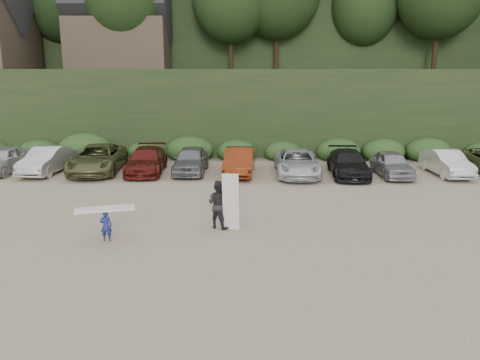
{
  "coord_description": "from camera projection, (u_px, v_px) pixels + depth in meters",
  "views": [
    {
      "loc": [
        -1.54,
        -16.72,
        5.98
      ],
      "look_at": [
        -1.8,
        3.0,
        1.3
      ],
      "focal_mm": 35.0,
      "sensor_mm": 36.0,
      "label": 1
    }
  ],
  "objects": [
    {
      "name": "parked_cars",
      "position": [
        281.0,
        161.0,
        27.25
      ],
      "size": [
        36.63,
        6.31,
        1.62
      ],
      "color": "silver",
      "rests_on": "ground"
    },
    {
      "name": "ground",
      "position": [
        287.0,
        232.0,
        17.63
      ],
      "size": [
        120.0,
        120.0,
        0.0
      ],
      "primitive_type": "plane",
      "color": "tan",
      "rests_on": "ground"
    },
    {
      "name": "child_surfer",
      "position": [
        105.0,
        219.0,
        16.53
      ],
      "size": [
        2.13,
        1.1,
        1.23
      ],
      "color": "navy",
      "rests_on": "ground"
    },
    {
      "name": "adult_surfer",
      "position": [
        220.0,
        204.0,
        17.88
      ],
      "size": [
        1.39,
        1.07,
        2.22
      ],
      "color": "black",
      "rests_on": "ground"
    },
    {
      "name": "hillside_backdrop",
      "position": [
        258.0,
        19.0,
        50.0
      ],
      "size": [
        90.0,
        41.5,
        28.0
      ],
      "color": "black",
      "rests_on": "ground"
    }
  ]
}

